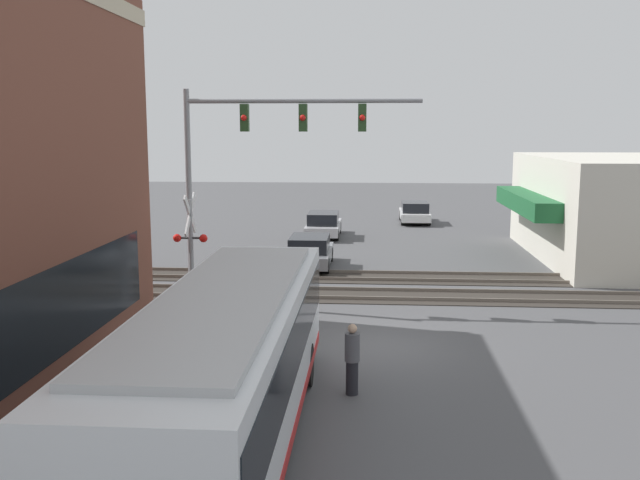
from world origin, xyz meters
TOP-DOWN VIEW (x-y plane):
  - ground_plane at (0.00, 0.00)m, footprint 120.00×120.00m
  - shop_building at (14.16, -11.34)m, footprint 12.64×8.98m
  - city_bus at (-6.63, 2.80)m, footprint 11.34×2.59m
  - traffic_signal_gantry at (4.63, 4.00)m, footprint 0.42×7.90m
  - crossing_signal at (4.32, 6.26)m, footprint 1.41×1.18m
  - rail_track_near at (6.00, 0.00)m, footprint 2.60×60.00m
  - rail_track_far at (9.20, 0.00)m, footprint 2.60×60.00m
  - parked_car_grey at (11.16, 2.80)m, footprint 4.43×1.82m
  - parked_car_silver at (19.98, 2.80)m, footprint 4.54×1.82m
  - parked_car_white at (26.32, -2.60)m, footprint 4.28×1.82m
  - pedestrian_near_bus at (-3.65, 0.57)m, footprint 0.34×0.34m

SIDE VIEW (x-z plane):
  - ground_plane at x=0.00m, z-range 0.00..0.00m
  - rail_track_near at x=6.00m, z-range -0.05..0.10m
  - rail_track_far at x=9.20m, z-range -0.05..0.10m
  - parked_car_white at x=26.32m, z-range -0.04..1.31m
  - parked_car_silver at x=19.98m, z-range -0.04..1.34m
  - parked_car_grey at x=11.16m, z-range -0.05..1.35m
  - pedestrian_near_bus at x=-3.65m, z-range 0.01..1.66m
  - city_bus at x=-6.63m, z-range 0.16..3.20m
  - crossing_signal at x=4.32m, z-range 0.39..4.20m
  - shop_building at x=14.16m, z-range 0.00..4.69m
  - traffic_signal_gantry at x=4.63m, z-range 1.77..9.02m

